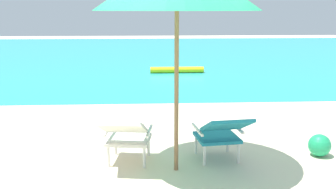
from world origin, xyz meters
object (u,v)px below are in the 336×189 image
at_px(swim_buoy, 177,70).
at_px(lounge_chair_right, 221,132).
at_px(beach_ball, 320,145).
at_px(lounge_chair_left, 126,135).

bearing_deg(swim_buoy, lounge_chair_right, -90.15).
distance_m(lounge_chair_right, beach_ball, 1.37).
distance_m(swim_buoy, lounge_chair_right, 7.17).
bearing_deg(lounge_chair_right, beach_ball, 7.30).
xyz_separation_m(lounge_chair_left, lounge_chair_right, (1.17, 0.03, 0.00)).
height_order(lounge_chair_left, beach_ball, lounge_chair_left).
xyz_separation_m(swim_buoy, lounge_chair_right, (-0.02, -7.16, 0.31)).
height_order(swim_buoy, beach_ball, beach_ball).
bearing_deg(lounge_chair_right, lounge_chair_left, -178.63).
bearing_deg(lounge_chair_left, lounge_chair_right, 1.37).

